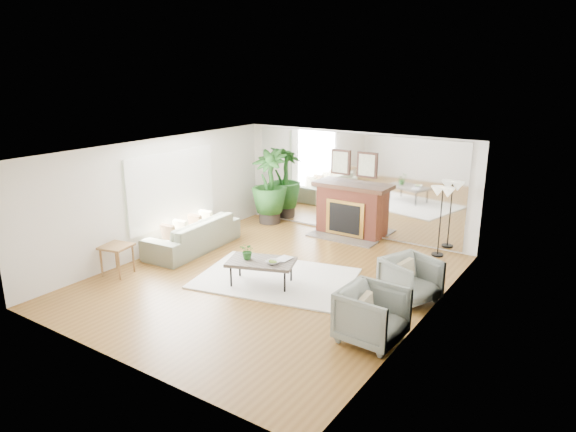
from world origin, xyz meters
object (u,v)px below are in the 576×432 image
Objects in this scene: sofa at (193,234)px; armchair_back at (410,279)px; coffee_table at (261,263)px; side_table at (117,250)px; fireplace at (349,209)px; armchair_front at (372,315)px; potted_ficus at (269,184)px; floor_lamp at (442,197)px.

armchair_back reaches higher than sofa.
sofa is 2.79× the size of armchair_back.
coffee_table is 2.22× the size of side_table.
armchair_front is at bearing -58.77° from fireplace.
potted_ficus reaches higher than floor_lamp.
fireplace reaches higher than potted_ficus.
potted_ficus is (-4.83, 4.13, 0.62)m from armchair_front.
armchair_front is 0.60× the size of floor_lamp.
sofa is 2.62× the size of armchair_front.
armchair_back reaches higher than coffee_table.
fireplace is at bearing 175.99° from floor_lamp.
side_table is at bearing -119.37° from fireplace.
coffee_table is at bearing 133.37° from armchair_back.
sofa is 2.74m from potted_ficus.
armchair_front is at bearing -40.52° from potted_ficus.
armchair_back is 2.65m from floor_lamp.
side_table is 0.41× the size of floor_lamp.
armchair_front is at bearing -85.36° from floor_lamp.
armchair_back is at bearing 19.90° from coffee_table.
side_table is at bearing -156.61° from coffee_table.
coffee_table is 1.64× the size of armchair_back.
fireplace is 1.34× the size of floor_lamp.
fireplace is 2.27m from potted_ficus.
floor_lamp reaches higher than armchair_back.
floor_lamp reaches higher than coffee_table.
coffee_table is (0.01, -3.56, -0.21)m from fireplace.
side_table is (-5.21, -2.08, 0.12)m from armchair_back.
fireplace is 5.02m from armchair_front.
side_table is at bearing 97.35° from armchair_front.
potted_ficus is (0.42, 4.55, 0.52)m from side_table.
floor_lamp reaches higher than sofa.
potted_ficus reaches higher than sofa.
armchair_front is at bearing 4.58° from side_table.
fireplace is 3.68m from armchair_back.
armchair_front reaches higher than sofa.
side_table reaches higher than coffee_table.
armchair_front is (0.04, -1.66, 0.03)m from armchair_back.
floor_lamp is (2.25, 3.40, 0.85)m from coffee_table.
sofa is at bearing 115.39° from armchair_back.
side_table is (-2.66, -1.15, 0.06)m from coffee_table.
coffee_table is 4.16m from floor_lamp.
coffee_table is 4.11m from potted_ficus.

